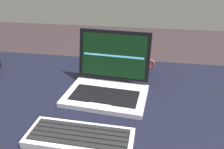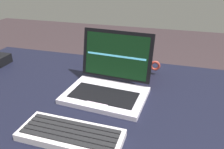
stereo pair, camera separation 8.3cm
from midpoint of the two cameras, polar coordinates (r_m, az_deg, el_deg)
name	(u,v)px [view 2 (the right image)]	position (r m, az deg, el deg)	size (l,w,h in m)	color
desk	(130,116)	(0.89, 7.46, -10.57)	(1.74, 0.78, 0.73)	black
laptop_front	(109,83)	(0.87, 1.90, -2.19)	(0.32, 0.28, 0.23)	silver
external_keyboard	(71,135)	(0.68, -6.93, -15.16)	(0.31, 0.12, 0.03)	silver
coffee_mug	(143,65)	(1.05, 10.20, 2.33)	(0.12, 0.08, 0.08)	#A9392E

